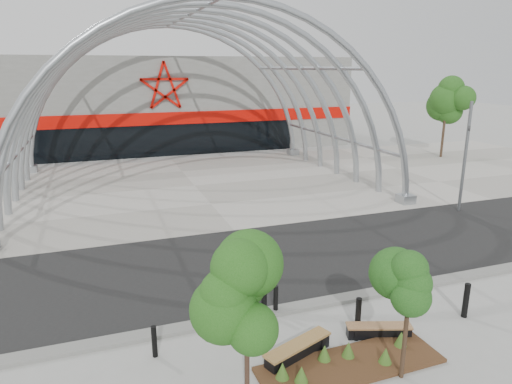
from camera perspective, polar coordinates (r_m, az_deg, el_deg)
ground at (r=14.73m, az=5.34°, el=-13.78°), size 140.00×140.00×0.00m
road at (r=17.62m, az=0.55°, el=-8.56°), size 140.00×7.00×0.02m
forecourt at (r=28.59m, az=-7.69°, el=0.78°), size 60.00×17.00×0.04m
kerb at (r=14.50m, az=5.77°, el=-14.02°), size 60.00×0.50×0.12m
arena_building at (r=45.53m, az=-12.66°, el=11.03°), size 34.00×15.24×8.00m
vault_canopy at (r=28.59m, az=-7.69°, el=0.77°), size 20.80×15.80×20.36m
planting_bed at (r=12.23m, az=11.43°, el=-20.12°), size 4.73×1.54×0.50m
signal_pole at (r=25.12m, az=24.70°, el=4.22°), size 0.33×0.78×5.55m
street_tree_0 at (r=9.81m, az=-1.19°, el=-12.79°), size 1.54×1.54×3.52m
street_tree_1 at (r=11.10m, az=18.63°, el=-11.70°), size 1.33×1.33×3.14m
bench_0 at (r=12.28m, az=5.27°, el=-19.16°), size 2.05×1.14×0.42m
bench_1 at (r=13.46m, az=15.08°, el=-16.44°), size 1.80×0.94×0.37m
bollard_0 at (r=12.44m, az=-12.59°, el=-17.78°), size 0.14×0.14×0.86m
bollard_1 at (r=13.89m, az=1.01°, el=-13.17°), size 0.17×0.17×1.04m
bollard_2 at (r=14.00m, az=2.48°, el=-13.30°), size 0.14×0.14×0.89m
bollard_3 at (r=13.43m, az=12.65°, el=-14.74°), size 0.16×0.16×1.01m
bollard_4 at (r=15.08m, az=24.76°, el=-12.20°), size 0.17×0.17×1.07m
bg_tree_1 at (r=39.87m, az=22.70°, el=10.03°), size 2.70×2.70×5.91m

